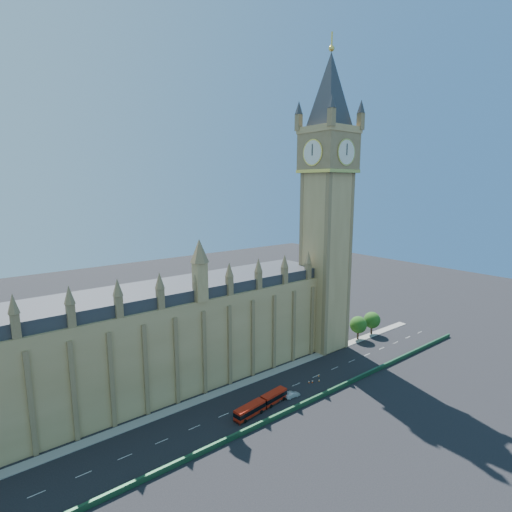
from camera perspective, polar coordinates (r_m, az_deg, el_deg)
ground at (r=109.11m, az=0.94°, el=-19.71°), size 400.00×400.00×0.00m
palace_westminster at (r=109.19m, az=-17.20°, el=-12.07°), size 120.00×20.00×28.00m
elizabeth_tower at (r=131.22m, az=10.17°, el=10.08°), size 20.59×20.59×105.00m
bridge_parapet at (r=102.97m, az=4.34°, el=-21.32°), size 160.00×0.60×1.20m
kerb_north at (r=115.66m, az=-2.19°, el=-17.83°), size 160.00×3.00×0.16m
tree_east_near at (r=147.99m, az=14.44°, el=-9.40°), size 6.00×6.00×8.50m
tree_east_far at (r=154.15m, az=16.26°, el=-8.70°), size 6.00×6.00×8.50m
red_bus at (r=103.99m, az=0.79°, el=-20.38°), size 16.84×4.54×2.83m
car_grey at (r=106.82m, az=2.36°, el=-19.93°), size 4.74×2.05×1.59m
car_silver at (r=109.79m, az=5.21°, el=-19.14°), size 4.26×1.82×1.36m
car_white at (r=110.28m, az=4.55°, el=-19.04°), size 4.23×2.11×1.18m
cone_a at (r=117.17m, az=7.58°, el=-17.39°), size 0.45×0.45×0.65m
cone_b at (r=121.10m, az=8.94°, el=-16.47°), size 0.55×0.55×0.66m
cone_c at (r=118.36m, az=9.00°, el=-17.13°), size 0.50×0.50×0.66m
cone_d at (r=117.44m, az=8.07°, el=-17.31°), size 0.57×0.57×0.74m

